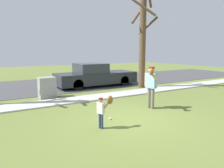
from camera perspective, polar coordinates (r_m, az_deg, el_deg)
name	(u,v)px	position (r m, az deg, el deg)	size (l,w,h in m)	color
ground_plane	(89,99)	(10.02, -6.24, -4.14)	(48.00, 48.00, 0.00)	olive
sidewalk_strip	(88,98)	(10.11, -6.47, -3.86)	(36.00, 1.20, 0.06)	#B2B2AD
road_surface	(59,84)	(14.74, -14.47, -0.07)	(36.00, 6.80, 0.02)	#424244
person_adult	(151,83)	(8.29, 10.68, 0.34)	(0.64, 0.76, 1.67)	#6B6656
person_child	(104,107)	(6.16, -2.29, -6.33)	(0.50, 0.31, 0.98)	navy
baseball	(110,118)	(7.07, -0.54, -9.45)	(0.07, 0.07, 0.07)	white
utility_cabinet	(47,88)	(10.64, -17.41, -0.94)	(0.78, 0.64, 1.02)	gray
street_tree_near	(143,37)	(13.09, 8.41, 12.61)	(1.85, 1.89, 5.88)	brown
parked_pickup_dark	(95,76)	(13.56, -4.69, 2.24)	(5.20, 1.95, 1.48)	#23282D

